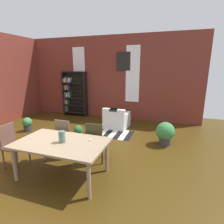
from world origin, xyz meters
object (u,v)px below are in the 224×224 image
dining_table (61,146)px  vase_on_table (62,137)px  dining_chair_far_left (66,136)px  potted_plant_window (27,124)px  armchair_white (116,120)px  dining_chair_head_left (12,144)px  bookshelf_tall (73,93)px  dining_chair_far_right (96,140)px  potted_plant_by_shelf (165,133)px  potted_plant_corner (78,131)px

dining_table → vase_on_table: size_ratio=7.79×
dining_chair_far_left → potted_plant_window: bearing=153.8°
vase_on_table → armchair_white: size_ratio=0.27×
dining_table → dining_chair_head_left: 1.26m
bookshelf_tall → armchair_white: 2.64m
dining_chair_far_right → potted_plant_window: 3.22m
vase_on_table → potted_plant_window: (-2.64, 1.85, -0.60)m
dining_chair_far_right → dining_table: bearing=-118.1°
armchair_white → potted_plant_window: bearing=-154.7°
dining_chair_head_left → dining_chair_far_right: (1.66, 0.76, 0.00)m
dining_chair_far_left → bookshelf_tall: (-1.76, 3.44, 0.49)m
potted_plant_by_shelf → potted_plant_corner: 2.60m
potted_plant_corner → potted_plant_window: potted_plant_window is taller
armchair_white → dining_chair_far_left: bearing=-103.1°
dining_chair_far_right → potted_plant_window: dining_chair_far_right is taller
potted_plant_by_shelf → dining_chair_head_left: bearing=-144.9°
dining_chair_head_left → dining_chair_far_right: 1.82m
vase_on_table → armchair_white: 3.22m
vase_on_table → dining_table: bearing=-180.0°
vase_on_table → dining_chair_far_right: (0.37, 0.75, -0.34)m
dining_chair_far_right → potted_plant_corner: (-1.09, 1.12, -0.30)m
dining_table → potted_plant_window: 3.23m
dining_table → dining_chair_far_right: (0.40, 0.75, -0.15)m
dining_table → potted_plant_window: dining_table is taller
dining_chair_far_right → potted_plant_by_shelf: size_ratio=1.45×
bookshelf_tall → dining_table: bearing=-62.7°
potted_plant_by_shelf → potted_plant_window: potted_plant_by_shelf is taller
dining_chair_head_left → potted_plant_corner: 1.98m
dining_chair_far_left → vase_on_table: bearing=-60.6°
dining_table → dining_chair_far_right: 0.87m
dining_table → potted_plant_window: bearing=144.8°
potted_plant_window → dining_chair_far_right: bearing=-19.9°
dining_table → armchair_white: size_ratio=2.07×
vase_on_table → potted_plant_window: 3.28m
bookshelf_tall → potted_plant_window: 2.50m
potted_plant_window → armchair_white: bearing=25.3°
dining_chair_head_left → potted_plant_window: 2.31m
potted_plant_by_shelf → potted_plant_corner: potted_plant_by_shelf is taller
dining_chair_far_left → potted_plant_corner: dining_chair_far_left is taller
armchair_white → potted_plant_corner: (-0.85, -1.29, -0.06)m
vase_on_table → dining_chair_far_right: bearing=63.6°
vase_on_table → potted_plant_by_shelf: bearing=49.9°
dining_chair_far_right → potted_plant_by_shelf: 2.08m
vase_on_table → potted_plant_window: vase_on_table is taller
dining_table → dining_chair_far_left: dining_chair_far_left is taller
dining_table → bookshelf_tall: bearing=117.3°
dining_table → vase_on_table: 0.19m
potted_plant_corner → potted_plant_window: bearing=-179.2°
dining_chair_far_left → potted_plant_by_shelf: bearing=32.4°
dining_chair_far_right → bookshelf_tall: (-2.56, 3.44, 0.49)m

